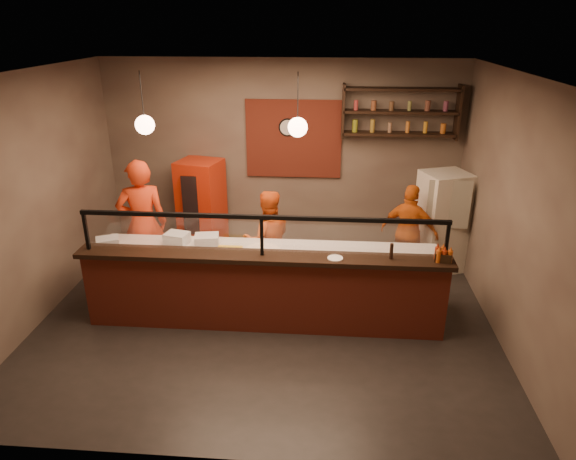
# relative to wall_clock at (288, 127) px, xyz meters

# --- Properties ---
(floor) EXTENTS (6.00, 6.00, 0.00)m
(floor) POSITION_rel_wall_clock_xyz_m (-0.10, -2.46, -2.10)
(floor) COLOR black
(floor) RESTS_ON ground
(ceiling) EXTENTS (6.00, 6.00, 0.00)m
(ceiling) POSITION_rel_wall_clock_xyz_m (-0.10, -2.46, 1.10)
(ceiling) COLOR #342C28
(ceiling) RESTS_ON wall_back
(wall_back) EXTENTS (6.00, 0.00, 6.00)m
(wall_back) POSITION_rel_wall_clock_xyz_m (-0.10, 0.04, -0.50)
(wall_back) COLOR #756756
(wall_back) RESTS_ON floor
(wall_left) EXTENTS (0.00, 5.00, 5.00)m
(wall_left) POSITION_rel_wall_clock_xyz_m (-3.10, -2.46, -0.50)
(wall_left) COLOR #756756
(wall_left) RESTS_ON floor
(wall_right) EXTENTS (0.00, 5.00, 5.00)m
(wall_right) POSITION_rel_wall_clock_xyz_m (2.90, -2.46, -0.50)
(wall_right) COLOR #756756
(wall_right) RESTS_ON floor
(wall_front) EXTENTS (6.00, 0.00, 6.00)m
(wall_front) POSITION_rel_wall_clock_xyz_m (-0.10, -4.96, -0.50)
(wall_front) COLOR #756756
(wall_front) RESTS_ON floor
(brick_patch) EXTENTS (1.60, 0.04, 1.30)m
(brick_patch) POSITION_rel_wall_clock_xyz_m (0.10, 0.01, -0.20)
(brick_patch) COLOR #9A3521
(brick_patch) RESTS_ON wall_back
(service_counter) EXTENTS (4.60, 0.25, 1.00)m
(service_counter) POSITION_rel_wall_clock_xyz_m (-0.10, -2.76, -1.60)
(service_counter) COLOR #9A3521
(service_counter) RESTS_ON floor
(counter_ledge) EXTENTS (4.70, 0.37, 0.06)m
(counter_ledge) POSITION_rel_wall_clock_xyz_m (-0.10, -2.76, -1.07)
(counter_ledge) COLOR black
(counter_ledge) RESTS_ON service_counter
(worktop_cabinet) EXTENTS (4.60, 0.75, 0.85)m
(worktop_cabinet) POSITION_rel_wall_clock_xyz_m (-0.10, -2.26, -1.68)
(worktop_cabinet) COLOR gray
(worktop_cabinet) RESTS_ON floor
(worktop) EXTENTS (4.60, 0.75, 0.05)m
(worktop) POSITION_rel_wall_clock_xyz_m (-0.10, -2.26, -1.23)
(worktop) COLOR beige
(worktop) RESTS_ON worktop_cabinet
(sneeze_guard) EXTENTS (4.50, 0.05, 0.52)m
(sneeze_guard) POSITION_rel_wall_clock_xyz_m (-0.10, -2.76, -0.73)
(sneeze_guard) COLOR white
(sneeze_guard) RESTS_ON counter_ledge
(wall_shelving) EXTENTS (1.84, 0.28, 0.85)m
(wall_shelving) POSITION_rel_wall_clock_xyz_m (1.80, -0.14, 0.30)
(wall_shelving) COLOR black
(wall_shelving) RESTS_ON wall_back
(wall_clock) EXTENTS (0.30, 0.04, 0.30)m
(wall_clock) POSITION_rel_wall_clock_xyz_m (0.00, 0.00, 0.00)
(wall_clock) COLOR black
(wall_clock) RESTS_ON wall_back
(pendant_left) EXTENTS (0.24, 0.24, 0.77)m
(pendant_left) POSITION_rel_wall_clock_xyz_m (-1.60, -2.26, 0.45)
(pendant_left) COLOR black
(pendant_left) RESTS_ON ceiling
(pendant_right) EXTENTS (0.24, 0.24, 0.77)m
(pendant_right) POSITION_rel_wall_clock_xyz_m (0.30, -2.26, 0.45)
(pendant_right) COLOR black
(pendant_right) RESTS_ON ceiling
(cook_left) EXTENTS (0.83, 0.69, 1.95)m
(cook_left) POSITION_rel_wall_clock_xyz_m (-2.00, -1.68, -1.13)
(cook_left) COLOR red
(cook_left) RESTS_ON floor
(cook_mid) EXTENTS (0.86, 0.75, 1.51)m
(cook_mid) POSITION_rel_wall_clock_xyz_m (-0.17, -1.61, -1.34)
(cook_mid) COLOR #CD4B13
(cook_mid) RESTS_ON floor
(cook_right) EXTENTS (0.96, 0.69, 1.50)m
(cook_right) POSITION_rel_wall_clock_xyz_m (1.95, -1.16, -1.35)
(cook_right) COLOR #CF5913
(cook_right) RESTS_ON floor
(fridge) EXTENTS (0.84, 0.81, 1.60)m
(fridge) POSITION_rel_wall_clock_xyz_m (2.50, -0.78, -1.30)
(fridge) COLOR beige
(fridge) RESTS_ON floor
(red_cooler) EXTENTS (0.81, 0.77, 1.58)m
(red_cooler) POSITION_rel_wall_clock_xyz_m (-1.46, -0.31, -1.31)
(red_cooler) COLOR red
(red_cooler) RESTS_ON floor
(pizza_dough) EXTENTS (0.59, 0.59, 0.01)m
(pizza_dough) POSITION_rel_wall_clock_xyz_m (-0.16, -2.29, -1.19)
(pizza_dough) COLOR white
(pizza_dough) RESTS_ON worktop
(prep_tub_a) EXTENTS (0.36, 0.31, 0.15)m
(prep_tub_a) POSITION_rel_wall_clock_xyz_m (-1.36, -2.15, -1.12)
(prep_tub_a) COLOR silver
(prep_tub_a) RESTS_ON worktop
(prep_tub_b) EXTENTS (0.36, 0.31, 0.16)m
(prep_tub_b) POSITION_rel_wall_clock_xyz_m (-0.93, -2.20, -1.12)
(prep_tub_b) COLOR silver
(prep_tub_b) RESTS_ON worktop
(prep_tub_c) EXTENTS (0.36, 0.33, 0.14)m
(prep_tub_c) POSITION_rel_wall_clock_xyz_m (-2.25, -2.37, -1.13)
(prep_tub_c) COLOR silver
(prep_tub_c) RESTS_ON worktop
(rolling_pin) EXTENTS (0.33, 0.06, 0.06)m
(rolling_pin) POSITION_rel_wall_clock_xyz_m (-0.59, -2.29, -1.17)
(rolling_pin) COLOR yellow
(rolling_pin) RESTS_ON worktop
(condiment_caddy) EXTENTS (0.23, 0.19, 0.11)m
(condiment_caddy) POSITION_rel_wall_clock_xyz_m (2.10, -2.76, -0.98)
(condiment_caddy) COLOR black
(condiment_caddy) RESTS_ON counter_ledge
(pepper_mill) EXTENTS (0.05, 0.05, 0.20)m
(pepper_mill) POSITION_rel_wall_clock_xyz_m (1.48, -2.75, -0.94)
(pepper_mill) COLOR black
(pepper_mill) RESTS_ON counter_ledge
(small_plate) EXTENTS (0.21, 0.21, 0.01)m
(small_plate) POSITION_rel_wall_clock_xyz_m (0.80, -2.80, -1.03)
(small_plate) COLOR white
(small_plate) RESTS_ON counter_ledge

